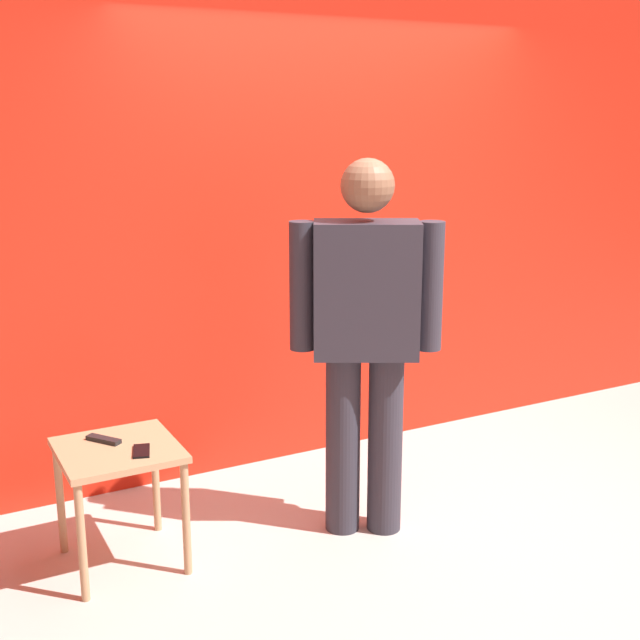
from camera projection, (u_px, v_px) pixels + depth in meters
The scene contains 6 objects.
ground_plane at pixel (463, 537), 4.00m from camera, with size 12.00×12.00×0.00m, color #B7B2A8.
back_wall_red at pixel (331, 203), 4.78m from camera, with size 5.66×0.12×2.97m, color red.
standing_person at pixel (366, 331), 3.84m from camera, with size 0.68×0.44×1.80m.
side_table at pixel (119, 466), 3.66m from camera, with size 0.51×0.51×0.56m.
cell_phone at pixel (141, 451), 3.58m from camera, with size 0.07×0.14×0.01m, color black.
tv_remote at pixel (104, 440), 3.69m from camera, with size 0.04×0.17×0.02m, color black.
Camera 1 is at (-2.30, -2.88, 1.99)m, focal length 46.55 mm.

